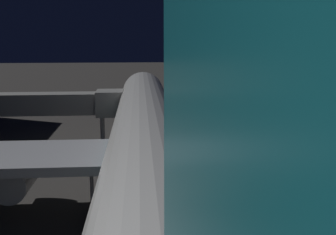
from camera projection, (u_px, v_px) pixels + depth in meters
name	position (u px, v px, depth m)	size (l,w,h in m)	color
ground_plane	(146.00, 172.00, 39.79)	(320.00, 320.00, 0.00)	#383533
airliner_at_gate	(148.00, 151.00, 28.26)	(59.07, 64.64, 18.48)	silver
jet_bridge	(49.00, 104.00, 46.88)	(20.87, 3.40, 7.11)	#9E9E99
baggage_container_spare	(263.00, 119.00, 61.49)	(1.53, 1.61, 1.52)	#B7BABF
traffic_cone_nose_port	(158.00, 125.00, 59.59)	(0.36, 0.36, 0.55)	orange
traffic_cone_nose_starboard	(129.00, 125.00, 59.27)	(0.36, 0.36, 0.55)	orange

